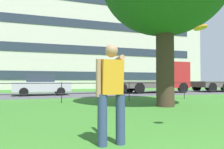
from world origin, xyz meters
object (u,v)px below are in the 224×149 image
(person_thrower, at_px, (111,90))
(flatbed_truck_right, at_px, (159,79))
(frisbee, at_px, (201,28))
(car_silver_left, at_px, (42,85))
(apartment_building_background, at_px, (94,44))

(person_thrower, height_order, flatbed_truck_right, flatbed_truck_right)
(person_thrower, xyz_separation_m, frisbee, (2.02, 0.15, 1.26))
(frisbee, bearing_deg, flatbed_truck_right, 61.78)
(frisbee, xyz_separation_m, car_silver_left, (-2.86, 13.12, -1.40))
(frisbee, xyz_separation_m, flatbed_truck_right, (7.23, 13.46, -0.96))
(frisbee, distance_m, car_silver_left, 13.50)
(frisbee, bearing_deg, car_silver_left, 102.32)
(flatbed_truck_right, bearing_deg, person_thrower, -124.17)
(car_silver_left, xyz_separation_m, flatbed_truck_right, (10.09, 0.34, 0.44))
(person_thrower, xyz_separation_m, flatbed_truck_right, (9.24, 13.62, 0.30))
(car_silver_left, bearing_deg, person_thrower, -86.35)
(flatbed_truck_right, bearing_deg, apartment_building_background, 95.58)
(flatbed_truck_right, relative_size, apartment_building_background, 0.23)
(frisbee, distance_m, flatbed_truck_right, 15.31)
(person_thrower, height_order, apartment_building_background, apartment_building_background)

